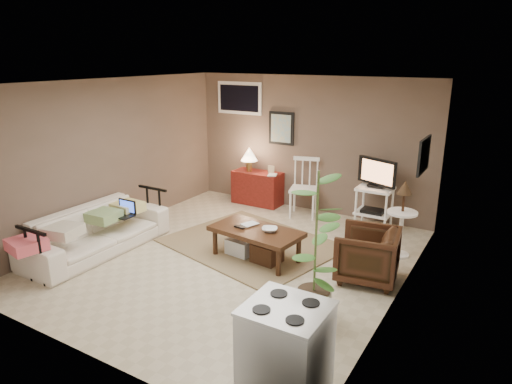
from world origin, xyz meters
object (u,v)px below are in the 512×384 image
Objects in this scene: side_table at (403,210)px; armchair at (367,252)px; sofa at (96,224)px; tv_stand at (375,193)px; spindle_chair at (304,189)px; coffee_table at (255,242)px; potted_plant at (316,243)px; red_console at (257,185)px; stove at (286,352)px.

side_table is 1.01m from armchair.
tv_stand is (3.15, 2.90, 0.20)m from sofa.
spindle_chair is at bearing -145.00° from armchair.
armchair is at bearing -100.68° from side_table.
coffee_table is 1.52m from armchair.
spindle_chair is 0.93× the size of side_table.
sofa is at bearing 179.28° from potted_plant.
potted_plant is at bearing -100.19° from side_table.
sofa is 1.28× the size of potted_plant.
red_console reaches higher than sofa.
stove is at bearing -91.97° from side_table.
armchair is at bearing -46.35° from spindle_chair.
spindle_chair is 1.20× the size of stove.
side_table is at bearing 88.03° from stove.
sofa is at bearing -105.29° from red_console.
armchair reaches higher than coffee_table.
red_console is 1.46× the size of armchair.
spindle_chair is (-0.20, 1.99, 0.21)m from coffee_table.
sofa is 3.20m from red_console.
stove is (-0.11, -3.30, -0.26)m from side_table.
coffee_table is at bearing 143.18° from potted_plant.
tv_stand reaches higher than side_table.
red_console is 5.15m from stove.
red_console is at bearing -15.29° from sofa.
armchair is 0.87× the size of stove.
red_console is 2.33m from tv_stand.
spindle_chair is 1.37× the size of armchair.
armchair is at bearing 7.76° from coffee_table.
stove is at bearing -77.18° from potted_plant.
tv_stand is (2.31, -0.18, 0.25)m from red_console.
armchair is at bearing -75.58° from tv_stand.
armchair is (3.61, 1.14, -0.05)m from sofa.
side_table is at bearing -18.87° from red_console.
side_table reaches higher than armchair.
coffee_table is 2.02m from spindle_chair.
spindle_chair is at bearing 113.14° from stove.
spindle_chair is at bearing -32.99° from sofa.
sofa is 3.87m from stove.
side_table reaches higher than spindle_chair.
coffee_table is 2.26m from tv_stand.
potted_plant reaches higher than side_table.
sofa is 3.43m from potted_plant.
red_console reaches higher than armchair.
potted_plant reaches higher than tv_stand.
tv_stand is at bearing 61.91° from coffee_table.
tv_stand is 1.04m from side_table.
coffee_table is 1.22× the size of red_console.
spindle_chair is (1.90, 2.92, 0.06)m from sofa.
sofa is 1.99× the size of red_console.
tv_stand reaches higher than spindle_chair.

